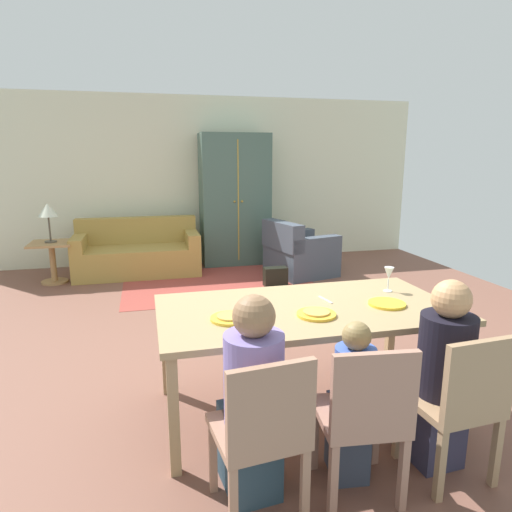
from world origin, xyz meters
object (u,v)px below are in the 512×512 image
Objects in this scene: person_man at (252,405)px; armchair at (298,254)px; wine_glass at (389,274)px; table_lamp at (48,211)px; dining_table at (306,315)px; dining_chair_woman at (460,399)px; dining_chair_man at (263,429)px; side_table at (52,257)px; dining_chair_child at (364,414)px; person_child at (351,406)px; plate_near_child at (316,314)px; plate_near_man at (230,318)px; person_woman at (439,380)px; couch at (138,254)px; plate_near_woman at (387,304)px; armoire at (235,200)px; handbag at (275,277)px.

person_man is 1.06× the size of armchair.
wine_glass is 0.34× the size of table_lamp.
dining_table is 1.05m from dining_chair_woman.
wine_glass is 1.68m from dining_chair_man.
dining_chair_man is 1.50× the size of side_table.
dining_chair_child is 0.18m from person_child.
wine_glass is at bearing 26.86° from plate_near_child.
dining_chair_child is 1.61× the size of table_lamp.
dining_chair_woman is at bearing -34.70° from plate_near_man.
person_woman is 5.15m from couch.
plate_near_man is at bearing -178.94° from plate_near_woman.
armchair is at bearing 81.49° from person_woman.
side_table is (-2.30, 4.77, -0.11)m from dining_chair_child.
armoire reaches higher than armchair.
plate_near_child is at bearing -6.31° from plate_near_man.
dining_table is 0.56m from plate_near_man.
wine_glass is at bearing 79.06° from person_woman.
armchair is (0.62, 4.35, -0.17)m from dining_chair_woman.
dining_chair_woman is at bearing -98.07° from armchair.
person_man is at bearing 94.03° from dining_chair_man.
person_man is 0.61× the size of couch.
table_lamp is at bearing 116.71° from person_child.
person_child is at bearing -89.62° from plate_near_child.
wine_glass reaches higher than armchair.
person_child is at bearing -76.51° from couch.
couch is (-1.71, 5.03, -0.19)m from dining_chair_woman.
plate_near_man is 0.27× the size of person_child.
plate_near_man is 4.71m from armoire.
plate_near_man is at bearing -66.23° from side_table.
dining_chair_child is 0.56m from dining_chair_woman.
armoire reaches higher than plate_near_child.
table_lamp is (-2.31, 4.07, 0.24)m from plate_near_child.
person_child reaches higher than dining_chair_child.
dining_chair_woman is 1.50× the size of side_table.
couch is at bearing 97.22° from person_man.
couch is at bearing 105.01° from plate_near_child.
armchair is (1.17, 3.48, -0.38)m from dining_table.
dining_chair_man reaches higher than handbag.
armchair is at bearing 72.33° from plate_near_child.
dining_table is at bearing 89.40° from dining_chair_child.
person_child is at bearing -131.69° from plate_near_woman.
handbag is (-0.50, -0.49, -0.19)m from armchair.
plate_near_man and plate_near_woman have the same top height.
plate_near_man is at bearing 173.69° from plate_near_child.
armoire is at bearing 94.03° from wine_glass.
side_table is (-3.48, 0.41, 0.06)m from armchair.
wine_glass is at bearing -50.86° from side_table.
plate_near_man is 1.00× the size of plate_near_woman.
dining_chair_woman is 5.58m from table_lamp.
plate_near_woman is at bearing 35.74° from dining_chair_man.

